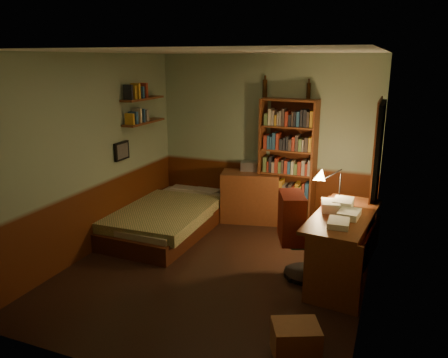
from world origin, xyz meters
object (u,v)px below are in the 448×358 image
at_px(bed, 169,208).
at_px(mini_stereo, 249,166).
at_px(desk_lamp, 341,177).
at_px(office_chair, 308,239).
at_px(bookshelf, 287,163).
at_px(cardboard_box_b, 300,335).
at_px(cardboard_box_a, 296,340).
at_px(dresser, 250,197).
at_px(desk, 341,246).

relative_size(bed, mini_stereo, 8.68).
xyz_separation_m(desk_lamp, office_chair, (-0.26, -0.61, -0.63)).
relative_size(bed, bookshelf, 1.16).
height_order(mini_stereo, desk_lamp, desk_lamp).
bearing_deg(office_chair, cardboard_box_b, -102.20).
relative_size(desk_lamp, cardboard_box_a, 1.51).
bearing_deg(desk_lamp, cardboard_box_a, -105.70).
bearing_deg(cardboard_box_a, office_chair, 98.05).
distance_m(office_chair, cardboard_box_a, 1.53).
distance_m(dresser, cardboard_box_b, 3.20).
bearing_deg(dresser, mini_stereo, 104.00).
height_order(bookshelf, cardboard_box_a, bookshelf).
xyz_separation_m(bed, cardboard_box_a, (2.46, -2.21, -0.19)).
relative_size(bed, cardboard_box_b, 7.79).
distance_m(bed, desk, 2.70).
bearing_deg(desk, bed, 173.08).
bearing_deg(bed, desk_lamp, -1.60).
distance_m(bed, office_chair, 2.37).
distance_m(dresser, desk_lamp, 1.88).
xyz_separation_m(dresser, bookshelf, (0.56, 0.08, 0.58)).
xyz_separation_m(dresser, office_chair, (1.22, -1.53, 0.08)).
xyz_separation_m(mini_stereo, cardboard_box_b, (1.50, -2.98, -0.77)).
bearing_deg(bed, dresser, 38.86).
xyz_separation_m(dresser, cardboard_box_a, (1.43, -3.01, -0.25)).
relative_size(bookshelf, office_chair, 2.04).
bearing_deg(desk_lamp, cardboard_box_b, -105.68).
xyz_separation_m(bed, mini_stereo, (0.97, 0.92, 0.53)).
distance_m(desk, cardboard_box_a, 1.62).
relative_size(desk_lamp, office_chair, 0.63).
distance_m(mini_stereo, desk_lamp, 1.88).
xyz_separation_m(mini_stereo, desk_lamp, (1.54, -1.05, 0.24)).
height_order(mini_stereo, office_chair, office_chair).
height_order(cardboard_box_a, cardboard_box_b, cardboard_box_a).
height_order(bed, desk, desk).
xyz_separation_m(desk, office_chair, (-0.38, -0.12, 0.08)).
relative_size(desk, desk_lamp, 2.47).
distance_m(bookshelf, cardboard_box_a, 3.32).
bearing_deg(mini_stereo, cardboard_box_b, -74.62).
relative_size(dresser, office_chair, 0.94).
relative_size(mini_stereo, office_chair, 0.27).
bearing_deg(cardboard_box_a, bed, 138.06).
height_order(bookshelf, cardboard_box_b, bookshelf).
xyz_separation_m(dresser, desk_lamp, (1.48, -0.92, 0.71)).
distance_m(cardboard_box_a, cardboard_box_b, 0.16).
height_order(dresser, bookshelf, bookshelf).
height_order(bookshelf, desk, bookshelf).
bearing_deg(office_chair, bookshelf, 90.84).
bearing_deg(desk_lamp, bed, 162.73).
height_order(bookshelf, office_chair, bookshelf).
height_order(bed, cardboard_box_b, bed).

